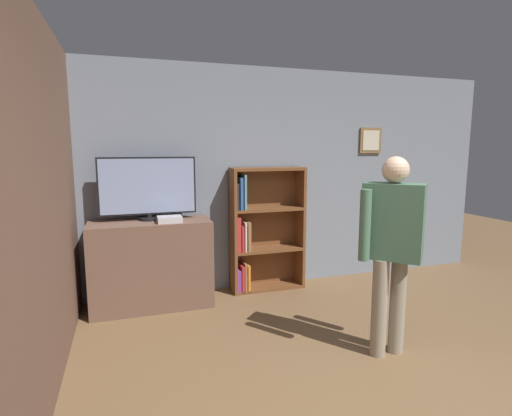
# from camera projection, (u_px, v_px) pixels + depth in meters

# --- Properties ---
(wall_back) EXTENTS (6.36, 0.09, 2.70)m
(wall_back) POSITION_uv_depth(u_px,v_px,m) (265.00, 179.00, 4.98)
(wall_back) COLOR gray
(wall_back) RESTS_ON ground_plane
(wall_side_brick) EXTENTS (0.06, 4.62, 2.70)m
(wall_side_brick) POSITION_uv_depth(u_px,v_px,m) (45.00, 203.00, 2.85)
(wall_side_brick) COLOR brown
(wall_side_brick) RESTS_ON ground_plane
(tv_ledge) EXTENTS (1.29, 0.53, 0.95)m
(tv_ledge) POSITION_uv_depth(u_px,v_px,m) (152.00, 264.00, 4.36)
(tv_ledge) COLOR brown
(tv_ledge) RESTS_ON ground_plane
(television) EXTENTS (1.03, 0.22, 0.69)m
(television) POSITION_uv_depth(u_px,v_px,m) (148.00, 188.00, 4.33)
(television) COLOR black
(television) RESTS_ON tv_ledge
(game_console) EXTENTS (0.25, 0.19, 0.06)m
(game_console) POSITION_uv_depth(u_px,v_px,m) (170.00, 219.00, 4.24)
(game_console) COLOR silver
(game_console) RESTS_ON tv_ledge
(bookshelf) EXTENTS (0.91, 0.28, 1.51)m
(bookshelf) POSITION_uv_depth(u_px,v_px,m) (261.00, 231.00, 4.87)
(bookshelf) COLOR brown
(bookshelf) RESTS_ON ground_plane
(person) EXTENTS (0.61, 0.49, 1.67)m
(person) POSITION_uv_depth(u_px,v_px,m) (392.00, 239.00, 3.27)
(person) COLOR gray
(person) RESTS_ON ground_plane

